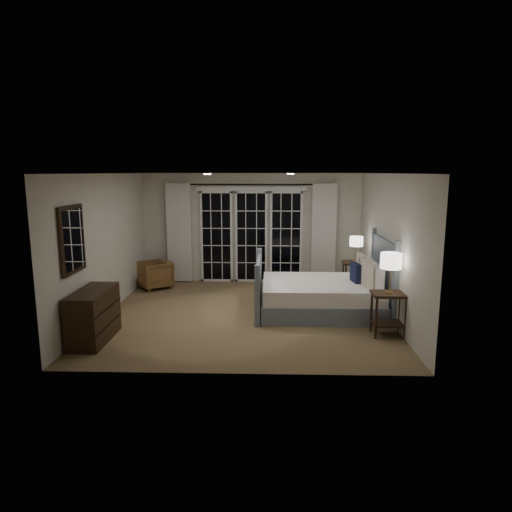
{
  "coord_description": "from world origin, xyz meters",
  "views": [
    {
      "loc": [
        0.42,
        -7.92,
        2.53
      ],
      "look_at": [
        0.18,
        0.07,
        1.05
      ],
      "focal_mm": 32.0,
      "sensor_mm": 36.0,
      "label": 1
    }
  ],
  "objects_px": {
    "bed": "(324,294)",
    "armchair": "(155,275)",
    "nightstand_left": "(389,307)",
    "nightstand_right": "(355,273)",
    "lamp_right": "(356,242)",
    "lamp_left": "(391,261)",
    "dresser": "(93,316)"
  },
  "relations": [
    {
      "from": "lamp_left",
      "to": "lamp_right",
      "type": "relative_size",
      "value": 1.18
    },
    {
      "from": "bed",
      "to": "nightstand_right",
      "type": "relative_size",
      "value": 3.36
    },
    {
      "from": "bed",
      "to": "armchair",
      "type": "distance_m",
      "value": 3.88
    },
    {
      "from": "lamp_left",
      "to": "lamp_right",
      "type": "distance_m",
      "value": 2.48
    },
    {
      "from": "bed",
      "to": "dresser",
      "type": "bearing_deg",
      "value": -157.11
    },
    {
      "from": "bed",
      "to": "lamp_right",
      "type": "relative_size",
      "value": 4.36
    },
    {
      "from": "dresser",
      "to": "nightstand_left",
      "type": "bearing_deg",
      "value": 4.56
    },
    {
      "from": "nightstand_left",
      "to": "armchair",
      "type": "bearing_deg",
      "value": 147.28
    },
    {
      "from": "nightstand_left",
      "to": "lamp_right",
      "type": "relative_size",
      "value": 1.3
    },
    {
      "from": "bed",
      "to": "lamp_left",
      "type": "relative_size",
      "value": 3.7
    },
    {
      "from": "bed",
      "to": "armchair",
      "type": "xyz_separation_m",
      "value": [
        -3.51,
        1.63,
        -0.03
      ]
    },
    {
      "from": "nightstand_right",
      "to": "dresser",
      "type": "height_order",
      "value": "dresser"
    },
    {
      "from": "lamp_left",
      "to": "lamp_right",
      "type": "bearing_deg",
      "value": 91.48
    },
    {
      "from": "nightstand_left",
      "to": "dresser",
      "type": "relative_size",
      "value": 0.62
    },
    {
      "from": "dresser",
      "to": "bed",
      "type": "bearing_deg",
      "value": 22.89
    },
    {
      "from": "lamp_left",
      "to": "dresser",
      "type": "relative_size",
      "value": 0.56
    },
    {
      "from": "nightstand_right",
      "to": "dresser",
      "type": "distance_m",
      "value": 5.27
    },
    {
      "from": "lamp_right",
      "to": "lamp_left",
      "type": "bearing_deg",
      "value": -88.52
    },
    {
      "from": "nightstand_left",
      "to": "dresser",
      "type": "xyz_separation_m",
      "value": [
        -4.51,
        -0.36,
        -0.06
      ]
    },
    {
      "from": "nightstand_right",
      "to": "lamp_left",
      "type": "bearing_deg",
      "value": -88.52
    },
    {
      "from": "nightstand_left",
      "to": "nightstand_right",
      "type": "distance_m",
      "value": 2.48
    },
    {
      "from": "nightstand_right",
      "to": "lamp_right",
      "type": "bearing_deg",
      "value": -90.0
    },
    {
      "from": "nightstand_left",
      "to": "lamp_left",
      "type": "relative_size",
      "value": 1.1
    },
    {
      "from": "bed",
      "to": "nightstand_left",
      "type": "xyz_separation_m",
      "value": [
        0.86,
        -1.18,
        0.12
      ]
    },
    {
      "from": "bed",
      "to": "nightstand_right",
      "type": "xyz_separation_m",
      "value": [
        0.8,
        1.3,
        0.12
      ]
    },
    {
      "from": "bed",
      "to": "lamp_right",
      "type": "distance_m",
      "value": 1.71
    },
    {
      "from": "lamp_right",
      "to": "dresser",
      "type": "height_order",
      "value": "lamp_right"
    },
    {
      "from": "armchair",
      "to": "dresser",
      "type": "height_order",
      "value": "dresser"
    },
    {
      "from": "nightstand_left",
      "to": "armchair",
      "type": "xyz_separation_m",
      "value": [
        -4.38,
        2.81,
        -0.15
      ]
    },
    {
      "from": "bed",
      "to": "armchair",
      "type": "relative_size",
      "value": 3.46
    },
    {
      "from": "lamp_right",
      "to": "dresser",
      "type": "relative_size",
      "value": 0.48
    },
    {
      "from": "lamp_left",
      "to": "lamp_right",
      "type": "height_order",
      "value": "lamp_left"
    }
  ]
}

